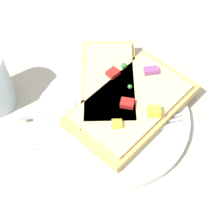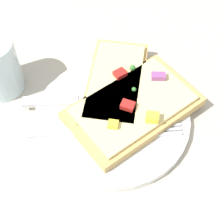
{
  "view_description": "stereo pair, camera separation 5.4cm",
  "coord_description": "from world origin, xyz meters",
  "px_view_note": "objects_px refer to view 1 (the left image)",
  "views": [
    {
      "loc": [
        0.07,
        0.3,
        0.46
      ],
      "look_at": [
        0.0,
        0.0,
        0.02
      ],
      "focal_mm": 60.0,
      "sensor_mm": 36.0,
      "label": 1
    },
    {
      "loc": [
        0.02,
        0.31,
        0.46
      ],
      "look_at": [
        0.0,
        0.0,
        0.02
      ],
      "focal_mm": 60.0,
      "sensor_mm": 36.0,
      "label": 2
    }
  ],
  "objects_px": {
    "pizza_slice_main": "(132,104)",
    "fork": "(117,130)",
    "knife": "(81,104)",
    "pizza_slice_corner": "(109,84)",
    "plate": "(112,118)"
  },
  "relations": [
    {
      "from": "knife",
      "to": "fork",
      "type": "bearing_deg",
      "value": -51.98
    },
    {
      "from": "plate",
      "to": "pizza_slice_corner",
      "type": "distance_m",
      "value": 0.06
    },
    {
      "from": "fork",
      "to": "pizza_slice_main",
      "type": "relative_size",
      "value": 0.99
    },
    {
      "from": "pizza_slice_main",
      "to": "pizza_slice_corner",
      "type": "bearing_deg",
      "value": 82.62
    },
    {
      "from": "plate",
      "to": "fork",
      "type": "height_order",
      "value": "fork"
    },
    {
      "from": "knife",
      "to": "pizza_slice_corner",
      "type": "bearing_deg",
      "value": 26.97
    },
    {
      "from": "knife",
      "to": "pizza_slice_main",
      "type": "height_order",
      "value": "pizza_slice_main"
    },
    {
      "from": "plate",
      "to": "pizza_slice_corner",
      "type": "bearing_deg",
      "value": -98.86
    },
    {
      "from": "pizza_slice_main",
      "to": "fork",
      "type": "bearing_deg",
      "value": -166.95
    },
    {
      "from": "plate",
      "to": "fork",
      "type": "bearing_deg",
      "value": 92.54
    },
    {
      "from": "plate",
      "to": "pizza_slice_main",
      "type": "relative_size",
      "value": 1.05
    },
    {
      "from": "plate",
      "to": "pizza_slice_main",
      "type": "bearing_deg",
      "value": -167.8
    },
    {
      "from": "pizza_slice_corner",
      "to": "plate",
      "type": "bearing_deg",
      "value": -177.0
    },
    {
      "from": "pizza_slice_corner",
      "to": "pizza_slice_main",
      "type": "bearing_deg",
      "value": -141.24
    },
    {
      "from": "knife",
      "to": "pizza_slice_main",
      "type": "bearing_deg",
      "value": -16.17
    }
  ]
}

